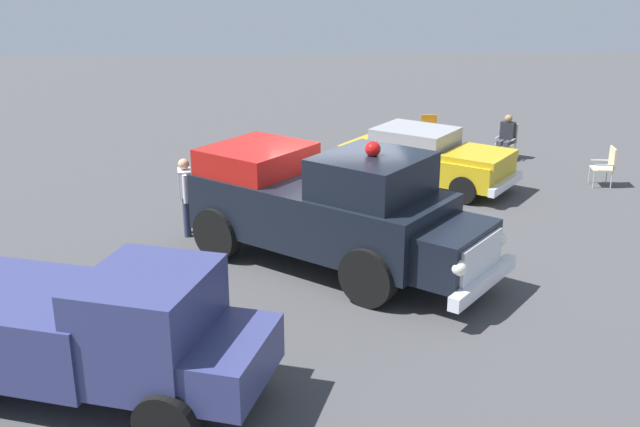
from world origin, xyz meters
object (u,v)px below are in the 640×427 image
object	(u,v)px
parked_pickup	(90,330)
spectator_standing	(185,192)
lawn_chair_near_truck	(507,138)
traffic_cone	(183,314)
lawn_chair_by_car	(429,130)
lawn_chair_spare	(607,164)
spectator_seated	(506,136)
vintage_fire_truck	(330,207)
classic_hot_rod	(427,157)

from	to	relation	value
parked_pickup	spectator_standing	bearing A→B (deg)	84.80
lawn_chair_near_truck	traffic_cone	world-z (taller)	lawn_chair_near_truck
lawn_chair_by_car	spectator_standing	size ratio (longest dim) A/B	0.61
lawn_chair_spare	spectator_seated	bearing A→B (deg)	123.73
lawn_chair_by_car	traffic_cone	size ratio (longest dim) A/B	1.61
parked_pickup	spectator_seated	xyz separation A→B (m)	(9.06, 11.81, -0.29)
parked_pickup	traffic_cone	bearing A→B (deg)	60.47
parked_pickup	traffic_cone	size ratio (longest dim) A/B	8.06
lawn_chair_near_truck	spectator_seated	size ratio (longest dim) A/B	0.79
lawn_chair_spare	traffic_cone	xyz separation A→B (m)	(-9.89, -7.34, -0.28)
lawn_chair_by_car	lawn_chair_spare	size ratio (longest dim) A/B	1.00
parked_pickup	lawn_chair_near_truck	bearing A→B (deg)	52.52
parked_pickup	spectator_seated	world-z (taller)	parked_pickup
vintage_fire_truck	parked_pickup	world-z (taller)	vintage_fire_truck
lawn_chair_spare	spectator_seated	size ratio (longest dim) A/B	0.79
vintage_fire_truck	classic_hot_rod	bearing A→B (deg)	61.10
classic_hot_rod	lawn_chair_by_car	distance (m)	3.85
lawn_chair_near_truck	spectator_standing	bearing A→B (deg)	-145.94
classic_hot_rod	traffic_cone	bearing A→B (deg)	-124.75
classic_hot_rod	lawn_chair_by_car	xyz separation A→B (m)	(0.79, 3.77, -0.16)
parked_pickup	lawn_chair_spare	world-z (taller)	parked_pickup
vintage_fire_truck	spectator_seated	world-z (taller)	vintage_fire_truck
parked_pickup	vintage_fire_truck	bearing A→B (deg)	50.99
vintage_fire_truck	spectator_standing	xyz separation A→B (m)	(-2.92, 1.82, -0.23)
traffic_cone	spectator_seated	bearing A→B (deg)	51.28
spectator_seated	spectator_standing	distance (m)	10.24
vintage_fire_truck	traffic_cone	size ratio (longest dim) A/B	9.42
lawn_chair_spare	traffic_cone	distance (m)	12.32
classic_hot_rod	lawn_chair_by_car	world-z (taller)	classic_hot_rod
classic_hot_rod	lawn_chair_by_car	size ratio (longest dim) A/B	4.51
lawn_chair_spare	lawn_chair_near_truck	bearing A→B (deg)	121.60
parked_pickup	spectator_standing	size ratio (longest dim) A/B	3.06
lawn_chair_spare	lawn_chair_by_car	bearing A→B (deg)	132.98
spectator_seated	traffic_cone	bearing A→B (deg)	-128.72
traffic_cone	classic_hot_rod	bearing A→B (deg)	55.25
lawn_chair_by_car	traffic_cone	xyz separation A→B (m)	(-6.10, -11.41, -0.28)
classic_hot_rod	vintage_fire_truck	bearing A→B (deg)	-118.90
classic_hot_rod	parked_pickup	size ratio (longest dim) A/B	0.90
lawn_chair_by_car	spectator_standing	xyz separation A→B (m)	(-6.53, -7.04, 0.37)
spectator_seated	lawn_chair_near_truck	bearing A→B (deg)	53.91
lawn_chair_near_truck	lawn_chair_by_car	xyz separation A→B (m)	(-2.05, 1.24, 0.00)
lawn_chair_spare	spectator_standing	xyz separation A→B (m)	(-10.33, -2.96, 0.37)
lawn_chair_spare	spectator_standing	world-z (taller)	spectator_standing
classic_hot_rod	lawn_chair_by_car	bearing A→B (deg)	78.10
vintage_fire_truck	lawn_chair_spare	bearing A→B (deg)	32.87
vintage_fire_truck	parked_pickup	bearing A→B (deg)	-129.01
spectator_standing	spectator_seated	bearing A→B (deg)	33.81
classic_hot_rod	spectator_standing	bearing A→B (deg)	-150.29
parked_pickup	lawn_chair_by_car	distance (m)	14.95
classic_hot_rod	parked_pickup	bearing A→B (deg)	-123.83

